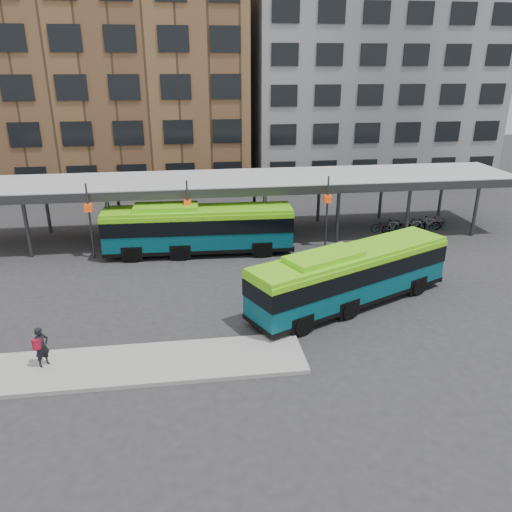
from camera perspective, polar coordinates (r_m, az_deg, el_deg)
The scene contains 9 objects.
ground at distance 23.96m, azimuth 0.13°, elevation -7.56°, with size 120.00×120.00×0.00m, color #28282B.
boarding_island at distance 21.30m, azimuth -13.82°, elevation -11.98°, with size 14.00×3.00×0.18m, color gray.
canopy at distance 34.63m, azimuth -3.01°, elevation 8.46°, with size 40.00×6.53×4.80m.
building_brick at distance 53.25m, azimuth -16.60°, elevation 19.83°, with size 26.00×14.00×22.00m, color brown.
building_grey at distance 56.11m, azimuth 12.46°, elevation 19.19°, with size 24.00×14.00×20.00m, color slate.
bus_front at distance 25.38m, azimuth 10.79°, elevation -2.13°, with size 11.35×7.05×3.14m.
bus_rear at distance 32.05m, azimuth -6.65°, elevation 3.21°, with size 11.98×3.04×3.28m.
pedestrian at distance 21.80m, azimuth -23.31°, elevation -9.50°, with size 0.71×0.72×1.68m.
bike_rack at distance 37.99m, azimuth 17.15°, elevation 3.34°, with size 6.00×1.45×1.05m.
Camera 1 is at (-2.98, -20.78, 11.53)m, focal length 35.00 mm.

